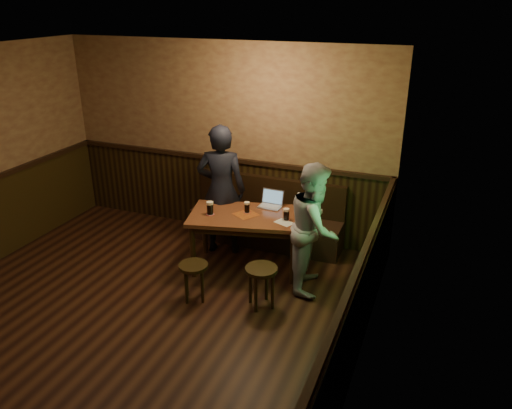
{
  "coord_description": "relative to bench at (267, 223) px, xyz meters",
  "views": [
    {
      "loc": [
        3.01,
        -3.4,
        3.34
      ],
      "look_at": [
        0.94,
        1.87,
        0.97
      ],
      "focal_mm": 35.0,
      "sensor_mm": 36.0,
      "label": 1
    }
  ],
  "objects": [
    {
      "name": "pub_table",
      "position": [
        0.0,
        -0.78,
        0.35
      ],
      "size": [
        1.58,
        1.13,
        0.77
      ],
      "rotation": [
        0.0,
        0.0,
        0.24
      ],
      "color": "#562F18",
      "rests_on": "ground"
    },
    {
      "name": "bench",
      "position": [
        0.0,
        0.0,
        0.0
      ],
      "size": [
        2.2,
        0.5,
        0.95
      ],
      "color": "black",
      "rests_on": "ground"
    },
    {
      "name": "pint_left",
      "position": [
        -0.43,
        -0.94,
        0.54
      ],
      "size": [
        0.11,
        0.11,
        0.17
      ],
      "color": "maroon",
      "rests_on": "pub_table"
    },
    {
      "name": "pint_right",
      "position": [
        0.53,
        -0.75,
        0.53
      ],
      "size": [
        0.1,
        0.1,
        0.15
      ],
      "color": "maroon",
      "rests_on": "pub_table"
    },
    {
      "name": "stool_right",
      "position": [
        0.5,
        -1.55,
        0.09
      ],
      "size": [
        0.4,
        0.4,
        0.5
      ],
      "rotation": [
        0.0,
        0.0,
        -0.08
      ],
      "color": "black",
      "rests_on": "ground"
    },
    {
      "name": "person_suit",
      "position": [
        -0.5,
        -0.45,
        0.6
      ],
      "size": [
        0.75,
        0.59,
        1.82
      ],
      "primitive_type": "imported",
      "rotation": [
        0.0,
        0.0,
        3.39
      ],
      "color": "black",
      "rests_on": "ground"
    },
    {
      "name": "laptop",
      "position": [
        0.21,
        -0.4,
        0.51
      ],
      "size": [
        0.31,
        0.25,
        0.21
      ],
      "rotation": [
        0.0,
        0.0,
        -0.04
      ],
      "color": "silver",
      "rests_on": "pub_table"
    },
    {
      "name": "room",
      "position": [
        -0.77,
        -2.53,
        0.89
      ],
      "size": [
        5.04,
        6.04,
        2.84
      ],
      "color": "black",
      "rests_on": "ground"
    },
    {
      "name": "person_grey",
      "position": [
        0.94,
        -0.9,
        0.49
      ],
      "size": [
        0.71,
        0.86,
        1.6
      ],
      "primitive_type": "imported",
      "rotation": [
        0.0,
        0.0,
        1.72
      ],
      "color": "#99999F",
      "rests_on": "ground"
    },
    {
      "name": "stool_left",
      "position": [
        -0.28,
        -1.7,
        0.06
      ],
      "size": [
        0.43,
        0.43,
        0.46
      ],
      "rotation": [
        0.0,
        0.0,
        -0.31
      ],
      "color": "black",
      "rests_on": "ground"
    },
    {
      "name": "menu",
      "position": [
        0.53,
        -0.84,
        0.45
      ],
      "size": [
        0.26,
        0.22,
        0.0
      ],
      "primitive_type": "cube",
      "rotation": [
        0.0,
        0.0,
        -0.39
      ],
      "color": "silver",
      "rests_on": "pub_table"
    },
    {
      "name": "pint_mid",
      "position": [
        -0.01,
        -0.71,
        0.53
      ],
      "size": [
        0.09,
        0.09,
        0.15
      ],
      "color": "maroon",
      "rests_on": "pub_table"
    }
  ]
}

